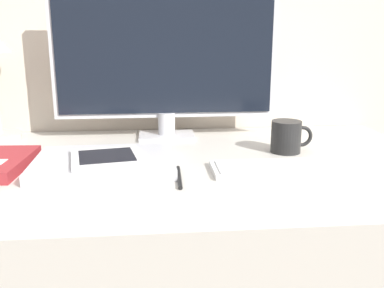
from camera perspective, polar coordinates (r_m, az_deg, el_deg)
monitor at (r=1.26m, az=-3.54°, el=10.80°), size 0.65×0.11×0.41m
keyboard at (r=1.00m, az=11.79°, el=-3.11°), size 0.32×0.12×0.01m
laptop at (r=1.03m, az=-11.53°, el=-2.41°), size 0.33×0.25×0.02m
ereader at (r=1.00m, az=-11.29°, el=-1.77°), size 0.18×0.19×0.01m
coffee_mug at (r=1.15m, az=12.54°, el=0.97°), size 0.11×0.08×0.08m
pen at (r=0.93m, az=-1.72°, el=-4.43°), size 0.01×0.14×0.01m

